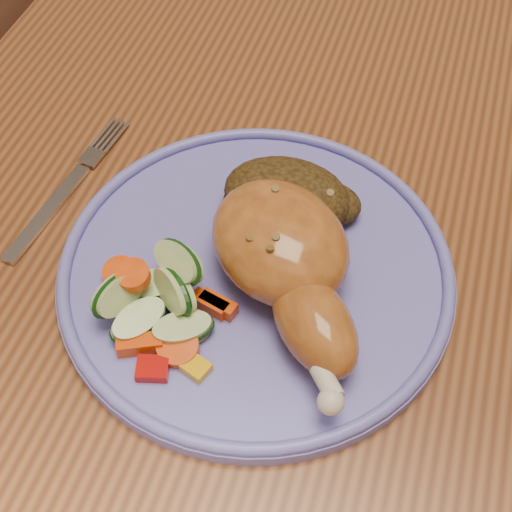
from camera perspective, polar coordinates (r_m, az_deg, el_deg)
name	(u,v)px	position (r m, az deg, el deg)	size (l,w,h in m)	color
dining_table	(380,312)	(0.65, 9.92, -4.47)	(0.90, 1.40, 0.75)	brown
chair_far	(443,56)	(1.22, 14.70, 15.23)	(0.42, 0.42, 0.91)	#4C2D16
plate	(256,272)	(0.56, 0.00, -1.30)	(0.31, 0.31, 0.01)	#625FB6
plate_rim	(256,264)	(0.55, 0.00, -0.63)	(0.31, 0.31, 0.01)	#625FB6
chicken_leg	(288,261)	(0.52, 2.56, -0.36)	(0.17, 0.20, 0.06)	#B16225
rice_pilaf	(289,197)	(0.58, 2.69, 4.72)	(0.11, 0.08, 0.05)	#432E10
vegetable_pile	(158,301)	(0.52, -7.82, -3.59)	(0.11, 0.11, 0.05)	#A50A05
fork	(64,191)	(0.64, -15.10, 5.02)	(0.03, 0.16, 0.00)	silver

